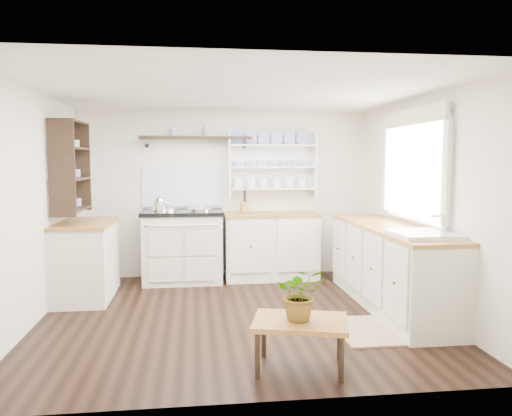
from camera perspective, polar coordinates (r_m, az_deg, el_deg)
The scene contains 19 objects.
floor at distance 5.33m, azimuth -2.17°, elevation -12.13°, with size 4.00×3.80×0.01m, color black.
wall_back at distance 7.00m, azimuth -3.54°, elevation 1.65°, with size 4.00×0.02×2.30m, color silver.
wall_right at distance 5.64m, azimuth 18.48°, elevation 0.48°, with size 0.02×3.80×2.30m, color silver.
wall_left at distance 5.32m, azimuth -24.19°, elevation 0.00°, with size 0.02×3.80×2.30m, color silver.
ceiling at distance 5.13m, azimuth -2.26°, elevation 13.16°, with size 4.00×3.80×0.01m, color white.
window at distance 5.73m, azimuth 17.50°, elevation 4.73°, with size 0.08×1.55×1.22m.
aga_cooker at distance 6.73m, azimuth -8.36°, elevation -4.25°, with size 1.07×0.74×0.98m.
back_cabinets at distance 6.84m, azimuth 1.69°, elevation -4.24°, with size 1.27×0.63×0.90m.
right_cabinets at distance 5.71m, azimuth 15.10°, elevation -6.38°, with size 0.62×2.43×0.90m.
belfast_sink at distance 4.97m, azimuth 18.47°, elevation -4.22°, with size 0.55×0.60×0.45m.
left_cabinets at distance 6.21m, azimuth -18.84°, elevation -5.53°, with size 0.62×1.13×0.90m.
plate_rack at distance 7.01m, azimuth 1.79°, elevation 4.98°, with size 1.20×0.22×0.90m.
high_shelf at distance 6.85m, azimuth -6.88°, elevation 7.89°, with size 1.50×0.29×0.16m.
left_shelving at distance 6.13m, azimuth -20.43°, elevation 4.53°, with size 0.28×0.80×1.05m, color black.
kettle at distance 6.56m, azimuth -10.90°, elevation 0.32°, with size 0.17×0.17×0.21m, color silver, non-canonical shape.
utensil_crock at distance 6.81m, azimuth -1.36°, elevation 0.11°, with size 0.12×0.12×0.14m, color #A9723E.
center_table at distance 3.96m, azimuth 5.09°, elevation -13.22°, with size 0.82×0.68×0.39m.
potted_plant at distance 3.89m, azimuth 5.12°, elevation -9.73°, with size 0.37×0.32×0.41m, color #3F7233.
floor_rug at distance 4.97m, azimuth 12.55°, elevation -13.51°, with size 0.55×0.85×0.02m, color olive.
Camera 1 is at (-0.43, -5.07, 1.61)m, focal length 35.00 mm.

